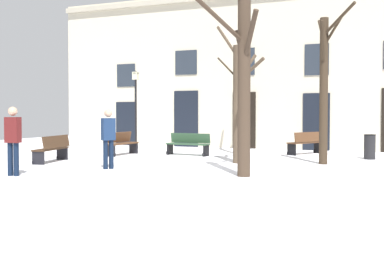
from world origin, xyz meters
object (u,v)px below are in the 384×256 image
object	(u,v)px
litter_bin	(370,147)
tree_foreground	(324,85)
bench_by_litter_bin	(121,143)
person_crossing_plaza	(108,136)
tree_right_of_center	(245,63)
tree_center	(236,100)
tree_left_of_center	(239,100)
streetlamp	(136,101)
person_by_shop_door	(13,137)
bench_near_center_tree	(188,144)
bench_far_corner	(306,142)
bench_facing_shops	(52,148)

from	to	relation	value
litter_bin	tree_foreground	bearing A→B (deg)	-120.17
bench_by_litter_bin	person_crossing_plaza	bearing A→B (deg)	-150.98
tree_right_of_center	tree_center	world-z (taller)	tree_right_of_center
tree_left_of_center	bench_by_litter_bin	size ratio (longest dim) A/B	2.62
tree_foreground	streetlamp	distance (m)	9.65
bench_by_litter_bin	person_by_shop_door	distance (m)	6.64
person_crossing_plaza	streetlamp	bearing A→B (deg)	58.92
litter_bin	person_by_shop_door	bearing A→B (deg)	-136.22
bench_near_center_tree	bench_by_litter_bin	bearing A→B (deg)	-153.90
tree_center	litter_bin	distance (m)	5.50
bench_far_corner	bench_near_center_tree	bearing A→B (deg)	-32.47
tree_foreground	bench_near_center_tree	size ratio (longest dim) A/B	2.73
bench_near_center_tree	bench_far_corner	xyz separation A→B (m)	(4.28, 2.14, 0.02)
person_crossing_plaza	person_by_shop_door	size ratio (longest dim) A/B	0.97
bench_near_center_tree	bench_facing_shops	bearing A→B (deg)	-120.91
person_by_shop_door	tree_center	bearing A→B (deg)	-117.97
bench_near_center_tree	tree_foreground	bearing A→B (deg)	-7.42
tree_left_of_center	bench_far_corner	bearing A→B (deg)	68.88
person_by_shop_door	bench_facing_shops	bearing A→B (deg)	-74.76
person_by_shop_door	person_crossing_plaza	bearing A→B (deg)	-129.74
bench_by_litter_bin	bench_far_corner	world-z (taller)	same
tree_foreground	bench_near_center_tree	bearing A→B (deg)	164.78
bench_by_litter_bin	tree_right_of_center	bearing A→B (deg)	-121.91
tree_foreground	bench_by_litter_bin	size ratio (longest dim) A/B	2.80
streetlamp	tree_foreground	bearing A→B (deg)	-22.70
tree_center	streetlamp	xyz separation A→B (m)	(-5.08, 0.77, 0.03)
tree_center	bench_facing_shops	bearing A→B (deg)	-130.60
tree_right_of_center	bench_far_corner	size ratio (longest dim) A/B	3.45
litter_bin	person_crossing_plaza	size ratio (longest dim) A/B	0.51
bench_far_corner	bench_facing_shops	world-z (taller)	bench_far_corner
tree_center	bench_far_corner	xyz separation A→B (m)	(2.76, 0.64, -1.74)
tree_left_of_center	tree_right_of_center	size ratio (longest dim) A/B	0.77
tree_left_of_center	person_by_shop_door	bearing A→B (deg)	-130.95
bench_far_corner	streetlamp	bearing A→B (deg)	-59.97
tree_right_of_center	person_crossing_plaza	distance (m)	4.65
bench_facing_shops	person_by_shop_door	xyz separation A→B (m)	(1.32, -3.30, 0.56)
bench_by_litter_bin	person_by_shop_door	size ratio (longest dim) A/B	0.98
bench_by_litter_bin	bench_near_center_tree	size ratio (longest dim) A/B	0.98
streetlamp	bench_facing_shops	size ratio (longest dim) A/B	1.93
bench_by_litter_bin	bench_far_corner	bearing A→B (deg)	-62.85
tree_right_of_center	streetlamp	bearing A→B (deg)	133.88
tree_right_of_center	person_by_shop_door	distance (m)	6.39
litter_bin	bench_by_litter_bin	xyz separation A→B (m)	(-9.24, -1.73, 0.02)
tree_foreground	bench_by_litter_bin	bearing A→B (deg)	175.57
tree_left_of_center	bench_far_corner	distance (m)	4.80
tree_center	person_crossing_plaza	world-z (taller)	tree_center
tree_left_of_center	litter_bin	distance (m)	5.28
tree_left_of_center	bench_facing_shops	world-z (taller)	tree_left_of_center
tree_foreground	bench_far_corner	world-z (taller)	tree_foreground
tree_right_of_center	litter_bin	size ratio (longest dim) A/B	6.80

